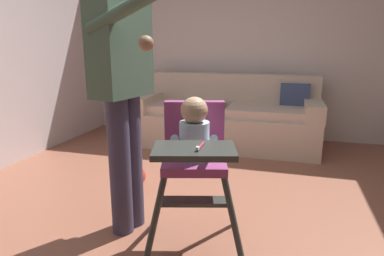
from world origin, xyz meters
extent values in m
cube|color=#915742|center=(0.00, 0.00, -0.05)|extent=(5.88, 6.60, 0.10)
cube|color=silver|center=(0.00, 2.53, 1.29)|extent=(5.08, 0.06, 2.59)
cube|color=beige|center=(-0.12, 1.95, 0.20)|extent=(2.19, 0.84, 0.40)
cube|color=beige|center=(-0.12, 2.28, 0.63)|extent=(2.19, 0.22, 0.46)
cube|color=beige|center=(-1.13, 1.95, 0.50)|extent=(0.20, 0.84, 0.20)
cube|color=beige|center=(0.89, 1.95, 0.50)|extent=(0.20, 0.84, 0.20)
cube|color=beige|center=(-0.60, 1.90, 0.46)|extent=(0.88, 0.60, 0.11)
cube|color=beige|center=(0.36, 1.90, 0.46)|extent=(0.88, 0.60, 0.11)
cube|color=#3D4C75|center=(0.68, 2.15, 0.60)|extent=(0.34, 0.10, 0.34)
cylinder|color=#333833|center=(-0.06, -0.54, 0.27)|extent=(0.13, 0.20, 0.54)
cylinder|color=#333833|center=(0.36, -0.42, 0.27)|extent=(0.20, 0.13, 0.54)
cylinder|color=#333833|center=(-0.18, -0.11, 0.27)|extent=(0.20, 0.13, 0.54)
cylinder|color=#333833|center=(0.25, 0.00, 0.27)|extent=(0.13, 0.20, 0.54)
cube|color=#913C73|center=(0.09, -0.27, 0.56)|extent=(0.44, 0.44, 0.05)
cube|color=#913C73|center=(0.05, -0.12, 0.74)|extent=(0.37, 0.16, 0.31)
cube|color=#333833|center=(0.17, -0.55, 0.72)|extent=(0.45, 0.36, 0.03)
cube|color=#333833|center=(0.12, -0.37, 0.36)|extent=(0.41, 0.20, 0.02)
cylinder|color=silver|center=(0.10, -0.29, 0.69)|extent=(0.21, 0.21, 0.22)
sphere|color=tan|center=(0.10, -0.30, 0.87)|extent=(0.15, 0.15, 0.15)
cylinder|color=silver|center=(0.01, -0.35, 0.71)|extent=(0.08, 0.15, 0.10)
cylinder|color=silver|center=(0.21, -0.30, 0.71)|extent=(0.08, 0.15, 0.10)
cylinder|color=#CC384C|center=(0.20, -0.54, 0.75)|extent=(0.02, 0.13, 0.01)
cube|color=white|center=(0.20, -0.60, 0.75)|extent=(0.01, 0.02, 0.02)
cylinder|color=#413D58|center=(-0.42, -0.21, 0.45)|extent=(0.14, 0.14, 0.91)
cylinder|color=#413D58|center=(-0.39, -0.09, 0.45)|extent=(0.14, 0.14, 0.91)
cube|color=#496651|center=(-0.41, -0.15, 1.22)|extent=(0.29, 0.43, 0.62)
cylinder|color=#496651|center=(-0.28, -0.37, 1.39)|extent=(0.48, 0.18, 0.23)
sphere|color=#997051|center=(-0.13, -0.40, 1.23)|extent=(0.08, 0.08, 0.08)
cylinder|color=#496651|center=(-0.35, 0.08, 1.22)|extent=(0.07, 0.07, 0.56)
sphere|color=#D13D33|center=(-0.66, 0.50, 0.09)|extent=(0.19, 0.19, 0.19)
camera|label=1|loc=(0.58, -2.05, 1.22)|focal=31.52mm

